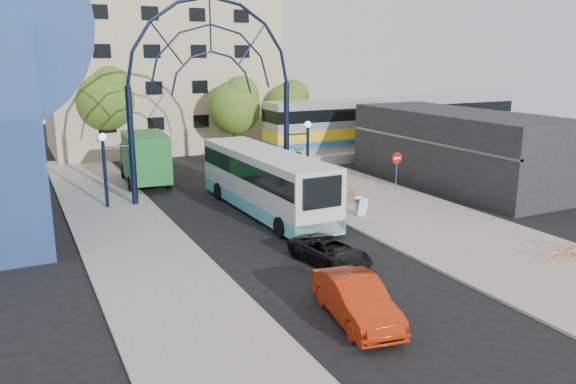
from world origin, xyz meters
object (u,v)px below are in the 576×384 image
black_suv (330,251)px  tree_north_c (289,104)px  stop_sign (298,164)px  red_sedan (356,300)px  do_not_enter_sign (397,162)px  bike_near_b (346,192)px  bike_near_a (347,194)px  bike_far_a (563,252)px  train_car (396,121)px  tree_north_b (105,98)px  gateway_arch (211,57)px  green_truck (144,158)px  tree_north_a (236,105)px  street_name_sign (299,160)px  city_bus (265,181)px  sandwich_board (361,204)px

black_suv → tree_north_c: bearing=57.0°
stop_sign → red_sedan: (-6.26, -16.32, -1.24)m
do_not_enter_sign → bike_near_b: 4.48m
bike_near_a → bike_far_a: bearing=-98.6°
train_car → tree_north_b: (-23.88, 7.93, 2.37)m
gateway_arch → green_truck: 9.31m
do_not_enter_sign → bike_near_a: (-4.39, -1.04, -1.45)m
tree_north_a → black_suv: size_ratio=1.73×
street_name_sign → tree_north_b: bearing=117.7°
street_name_sign → tree_north_b: tree_north_b is taller
tree_north_b → green_truck: bearing=-86.0°
street_name_sign → green_truck: green_truck is taller
stop_sign → city_bus: size_ratio=0.20×
stop_sign → black_suv: size_ratio=0.62×
stop_sign → do_not_enter_sign: size_ratio=1.01×
street_name_sign → tree_north_a: bearing=86.0°
street_name_sign → tree_north_c: size_ratio=0.43×
red_sedan → bike_near_a: (8.07, 13.28, -0.23)m
street_name_sign → tree_north_a: 13.59m
tree_north_c → city_bus: (-10.75, -18.51, -2.47)m
do_not_enter_sign → city_bus: size_ratio=0.20×
street_name_sign → bike_far_a: size_ratio=1.83×
gateway_arch → street_name_sign: 8.38m
train_car → bike_far_a: (-10.65, -25.84, -2.38)m
city_bus → tree_north_c: bearing=58.7°
do_not_enter_sign → bike_near_a: do_not_enter_sign is taller
tree_north_c → green_truck: 17.59m
tree_north_b → green_truck: (0.72, -10.35, -3.47)m
red_sedan → bike_near_a: bearing=68.0°
city_bus → tree_north_a: bearing=72.8°
green_truck → bike_near_b: green_truck is taller
street_name_sign → train_car: (14.80, 9.40, 0.77)m
street_name_sign → tree_north_c: bearing=65.7°
train_car → gateway_arch: bearing=-158.2°
bike_near_a → gateway_arch: bearing=122.0°
street_name_sign → gateway_arch: bearing=164.9°
stop_sign → city_bus: city_bus is taller
tree_north_b → tree_north_c: tree_north_b is taller
sandwich_board → city_bus: bearing=140.9°
tree_north_b → red_sedan: 34.63m
green_truck → bike_far_a: size_ratio=4.78×
tree_north_a → tree_north_c: size_ratio=1.08×
green_truck → tree_north_b: bearing=98.7°
sandwich_board → bike_far_a: bearing=-69.1°
black_suv → bike_near_b: 10.80m
red_sedan → bike_near_b: bearing=68.2°
stop_sign → do_not_enter_sign: (6.20, -2.00, -0.02)m
tree_north_b → bike_near_b: size_ratio=5.22×
sandwich_board → tree_north_a: tree_north_a is taller
do_not_enter_sign → train_car: size_ratio=0.10×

